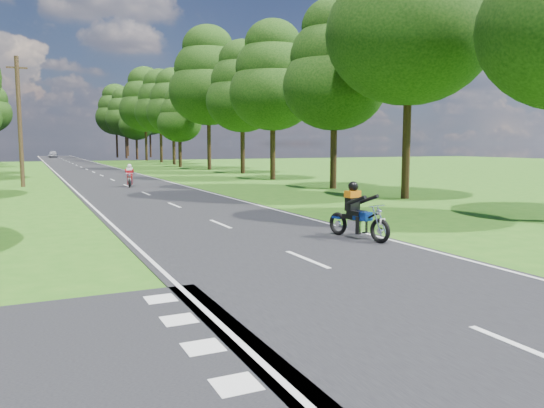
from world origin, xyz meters
name	(u,v)px	position (x,y,z in m)	size (l,w,h in m)	color
ground	(356,280)	(0.00, 0.00, 0.00)	(160.00, 160.00, 0.00)	#296116
main_road	(87,169)	(0.00, 50.00, 0.01)	(7.00, 140.00, 0.02)	black
road_markings	(87,170)	(-0.14, 48.13, 0.02)	(7.40, 140.00, 0.01)	silver
treeline	(88,98)	(1.43, 60.06, 8.25)	(40.00, 115.35, 14.78)	black
telegraph_pole	(20,121)	(-6.00, 28.00, 4.07)	(1.20, 0.26, 8.00)	#382616
rider_near_blue	(358,210)	(2.58, 3.74, 0.83)	(0.65, 1.94, 1.61)	navy
rider_far_red	(130,175)	(0.04, 25.02, 0.73)	(0.57, 1.70, 1.41)	#A41D0C
distant_car	(53,154)	(-0.84, 103.52, 0.68)	(1.56, 3.88, 1.32)	#B7B8BE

